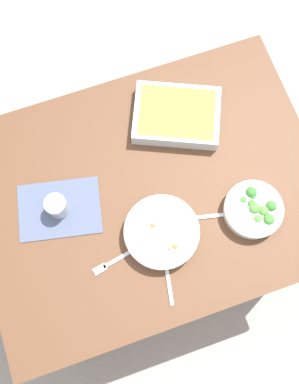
{
  "coord_description": "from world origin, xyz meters",
  "views": [
    {
      "loc": [
        0.13,
        0.38,
        2.23
      ],
      "look_at": [
        0.0,
        0.0,
        0.74
      ],
      "focal_mm": 41.92,
      "sensor_mm": 36.0,
      "label": 1
    }
  ],
  "objects_px": {
    "stew_bowl": "(162,233)",
    "baking_dish": "(176,115)",
    "broccoli_bowl": "(254,210)",
    "spoon_by_stew": "(167,270)",
    "spoon_by_broccoli": "(220,215)",
    "fork_on_table": "(114,261)",
    "drink_cup": "(57,206)"
  },
  "relations": [
    {
      "from": "stew_bowl",
      "to": "baking_dish",
      "type": "xyz_separation_m",
      "value": [
        -0.19,
        -0.38,
        0.0
      ]
    },
    {
      "from": "stew_bowl",
      "to": "broccoli_bowl",
      "type": "distance_m",
      "value": 0.32
    },
    {
      "from": "stew_bowl",
      "to": "broccoli_bowl",
      "type": "bearing_deg",
      "value": 175.07
    },
    {
      "from": "baking_dish",
      "to": "spoon_by_stew",
      "type": "height_order",
      "value": "baking_dish"
    },
    {
      "from": "spoon_by_broccoli",
      "to": "stew_bowl",
      "type": "bearing_deg",
      "value": -1.12
    },
    {
      "from": "spoon_by_stew",
      "to": "fork_on_table",
      "type": "height_order",
      "value": "spoon_by_stew"
    },
    {
      "from": "fork_on_table",
      "to": "baking_dish",
      "type": "bearing_deg",
      "value": -131.82
    },
    {
      "from": "stew_bowl",
      "to": "baking_dish",
      "type": "height_order",
      "value": "same"
    },
    {
      "from": "baking_dish",
      "to": "drink_cup",
      "type": "bearing_deg",
      "value": 20.47
    },
    {
      "from": "broccoli_bowl",
      "to": "spoon_by_broccoli",
      "type": "height_order",
      "value": "broccoli_bowl"
    },
    {
      "from": "broccoli_bowl",
      "to": "stew_bowl",
      "type": "bearing_deg",
      "value": -4.93
    },
    {
      "from": "spoon_by_stew",
      "to": "drink_cup",
      "type": "bearing_deg",
      "value": -48.75
    },
    {
      "from": "spoon_by_stew",
      "to": "spoon_by_broccoli",
      "type": "bearing_deg",
      "value": -153.58
    },
    {
      "from": "broccoli_bowl",
      "to": "spoon_by_broccoli",
      "type": "xyz_separation_m",
      "value": [
        0.11,
        -0.02,
        -0.03
      ]
    },
    {
      "from": "broccoli_bowl",
      "to": "drink_cup",
      "type": "distance_m",
      "value": 0.66
    },
    {
      "from": "baking_dish",
      "to": "spoon_by_stew",
      "type": "bearing_deg",
      "value": 66.83
    },
    {
      "from": "spoon_by_stew",
      "to": "spoon_by_broccoli",
      "type": "height_order",
      "value": "same"
    },
    {
      "from": "baking_dish",
      "to": "drink_cup",
      "type": "xyz_separation_m",
      "value": [
        0.49,
        0.18,
        0.0
      ]
    },
    {
      "from": "drink_cup",
      "to": "fork_on_table",
      "type": "distance_m",
      "value": 0.26
    },
    {
      "from": "broccoli_bowl",
      "to": "baking_dish",
      "type": "bearing_deg",
      "value": -72.58
    },
    {
      "from": "fork_on_table",
      "to": "stew_bowl",
      "type": "bearing_deg",
      "value": -169.08
    },
    {
      "from": "drink_cup",
      "to": "spoon_by_stew",
      "type": "height_order",
      "value": "drink_cup"
    },
    {
      "from": "baking_dish",
      "to": "fork_on_table",
      "type": "distance_m",
      "value": 0.55
    },
    {
      "from": "stew_bowl",
      "to": "spoon_by_stew",
      "type": "xyz_separation_m",
      "value": [
        0.02,
        0.12,
        -0.03
      ]
    },
    {
      "from": "spoon_by_broccoli",
      "to": "fork_on_table",
      "type": "distance_m",
      "value": 0.39
    },
    {
      "from": "drink_cup",
      "to": "spoon_by_stew",
      "type": "distance_m",
      "value": 0.42
    },
    {
      "from": "spoon_by_stew",
      "to": "fork_on_table",
      "type": "relative_size",
      "value": 0.99
    },
    {
      "from": "spoon_by_stew",
      "to": "broccoli_bowl",
      "type": "bearing_deg",
      "value": -164.79
    },
    {
      "from": "stew_bowl",
      "to": "spoon_by_stew",
      "type": "height_order",
      "value": "stew_bowl"
    },
    {
      "from": "broccoli_bowl",
      "to": "spoon_by_broccoli",
      "type": "relative_size",
      "value": 1.15
    },
    {
      "from": "broccoli_bowl",
      "to": "spoon_by_broccoli",
      "type": "bearing_deg",
      "value": -12.23
    },
    {
      "from": "stew_bowl",
      "to": "fork_on_table",
      "type": "relative_size",
      "value": 1.41
    }
  ]
}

